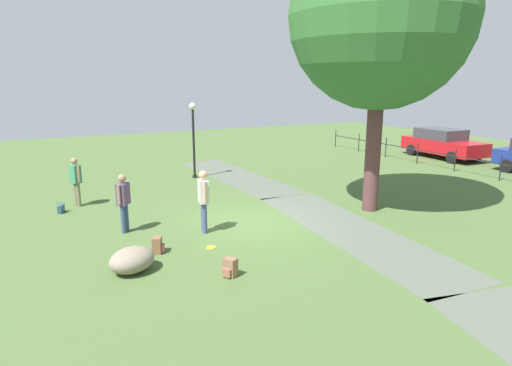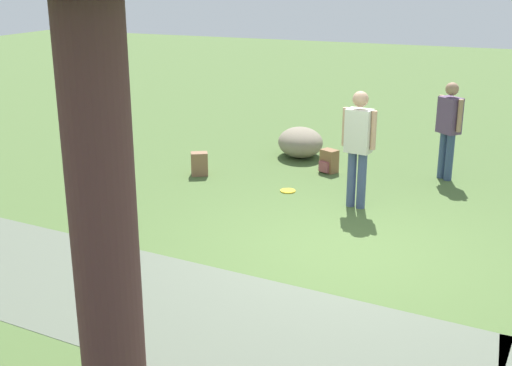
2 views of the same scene
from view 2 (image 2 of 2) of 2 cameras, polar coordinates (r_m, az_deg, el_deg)
ground_plane at (r=8.35m, az=7.14°, el=-5.98°), size 48.00×48.00×0.00m
footpath_segment_mid at (r=7.50m, az=-12.04°, el=-9.11°), size 8.15×2.76×0.01m
lawn_boulder at (r=12.43m, az=3.85°, el=3.53°), size 1.21×1.30×0.55m
man_near_boulder at (r=9.65m, az=8.81°, el=3.60°), size 0.51×0.29×1.73m
passerby_on_path at (r=11.34m, az=16.27°, el=4.88°), size 0.43×0.41×1.63m
backpack_by_boulder at (r=11.51m, az=6.28°, el=1.86°), size 0.34×0.34×0.40m
spare_backpack_on_lawn at (r=11.33m, az=-4.89°, el=1.63°), size 0.34×0.34×0.40m
frisbee_on_grass at (r=10.51m, az=2.76°, el=-0.68°), size 0.24×0.24×0.02m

